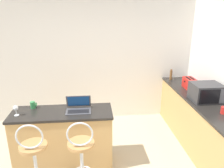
{
  "coord_description": "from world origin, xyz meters",
  "views": [
    {
      "loc": [
        0.13,
        -2.23,
        2.28
      ],
      "look_at": [
        0.49,
        1.58,
        0.99
      ],
      "focal_mm": 35.0,
      "sensor_mm": 36.0,
      "label": 1
    }
  ],
  "objects_px": {
    "toaster": "(189,83)",
    "mug_green": "(33,105)",
    "mug_red": "(224,110)",
    "bar_stool_near": "(35,161)",
    "wine_glass_short": "(16,108)",
    "microwave": "(206,92)",
    "laptop": "(79,107)",
    "pepper_mill": "(171,75)",
    "bar_stool_far": "(82,158)"
  },
  "relations": [
    {
      "from": "mug_red",
      "to": "bar_stool_near",
      "type": "bearing_deg",
      "value": -173.63
    },
    {
      "from": "wine_glass_short",
      "to": "mug_green",
      "type": "relative_size",
      "value": 1.43
    },
    {
      "from": "laptop",
      "to": "bar_stool_far",
      "type": "bearing_deg",
      "value": -85.41
    },
    {
      "from": "bar_stool_near",
      "to": "toaster",
      "type": "distance_m",
      "value": 2.95
    },
    {
      "from": "laptop",
      "to": "wine_glass_short",
      "type": "relative_size",
      "value": 2.41
    },
    {
      "from": "microwave",
      "to": "mug_red",
      "type": "bearing_deg",
      "value": -86.43
    },
    {
      "from": "bar_stool_far",
      "to": "mug_green",
      "type": "bearing_deg",
      "value": 135.1
    },
    {
      "from": "toaster",
      "to": "pepper_mill",
      "type": "distance_m",
      "value": 0.57
    },
    {
      "from": "microwave",
      "to": "wine_glass_short",
      "type": "height_order",
      "value": "microwave"
    },
    {
      "from": "mug_red",
      "to": "mug_green",
      "type": "xyz_separation_m",
      "value": [
        -2.74,
        0.44,
        0.0
      ]
    },
    {
      "from": "bar_stool_far",
      "to": "mug_green",
      "type": "height_order",
      "value": "bar_stool_far"
    },
    {
      "from": "bar_stool_near",
      "to": "pepper_mill",
      "type": "xyz_separation_m",
      "value": [
        2.4,
        1.91,
        0.5
      ]
    },
    {
      "from": "bar_stool_near",
      "to": "bar_stool_far",
      "type": "relative_size",
      "value": 1.0
    },
    {
      "from": "mug_green",
      "to": "toaster",
      "type": "bearing_deg",
      "value": 13.37
    },
    {
      "from": "laptop",
      "to": "pepper_mill",
      "type": "distance_m",
      "value": 2.28
    },
    {
      "from": "mug_red",
      "to": "pepper_mill",
      "type": "distance_m",
      "value": 1.63
    },
    {
      "from": "bar_stool_near",
      "to": "toaster",
      "type": "xyz_separation_m",
      "value": [
        2.56,
        1.37,
        0.49
      ]
    },
    {
      "from": "mug_red",
      "to": "toaster",
      "type": "bearing_deg",
      "value": 91.9
    },
    {
      "from": "laptop",
      "to": "wine_glass_short",
      "type": "height_order",
      "value": "laptop"
    },
    {
      "from": "wine_glass_short",
      "to": "pepper_mill",
      "type": "xyz_separation_m",
      "value": [
        2.72,
        1.41,
        0.01
      ]
    },
    {
      "from": "microwave",
      "to": "wine_glass_short",
      "type": "distance_m",
      "value": 2.9
    },
    {
      "from": "bar_stool_near",
      "to": "bar_stool_far",
      "type": "bearing_deg",
      "value": 0.0
    },
    {
      "from": "bar_stool_far",
      "to": "mug_red",
      "type": "bearing_deg",
      "value": 8.19
    },
    {
      "from": "pepper_mill",
      "to": "wine_glass_short",
      "type": "bearing_deg",
      "value": -152.62
    },
    {
      "from": "bar_stool_far",
      "to": "microwave",
      "type": "distance_m",
      "value": 2.19
    },
    {
      "from": "toaster",
      "to": "mug_green",
      "type": "distance_m",
      "value": 2.78
    },
    {
      "from": "bar_stool_far",
      "to": "toaster",
      "type": "relative_size",
      "value": 3.71
    },
    {
      "from": "laptop",
      "to": "bar_stool_near",
      "type": "bearing_deg",
      "value": -132.09
    },
    {
      "from": "bar_stool_near",
      "to": "mug_red",
      "type": "distance_m",
      "value": 2.65
    },
    {
      "from": "bar_stool_near",
      "to": "microwave",
      "type": "distance_m",
      "value": 2.73
    },
    {
      "from": "toaster",
      "to": "bar_stool_far",
      "type": "bearing_deg",
      "value": -145.31
    },
    {
      "from": "mug_green",
      "to": "bar_stool_near",
      "type": "bearing_deg",
      "value": -78.67
    },
    {
      "from": "microwave",
      "to": "mug_red",
      "type": "relative_size",
      "value": 4.44
    },
    {
      "from": "laptop",
      "to": "toaster",
      "type": "relative_size",
      "value": 1.27
    },
    {
      "from": "wine_glass_short",
      "to": "mug_green",
      "type": "distance_m",
      "value": 0.29
    },
    {
      "from": "toaster",
      "to": "pepper_mill",
      "type": "relative_size",
      "value": 1.2
    },
    {
      "from": "bar_stool_far",
      "to": "pepper_mill",
      "type": "xyz_separation_m",
      "value": [
        1.81,
        1.91,
        0.5
      ]
    },
    {
      "from": "toaster",
      "to": "mug_green",
      "type": "height_order",
      "value": "toaster"
    },
    {
      "from": "wine_glass_short",
      "to": "mug_green",
      "type": "height_order",
      "value": "wine_glass_short"
    },
    {
      "from": "bar_stool_far",
      "to": "wine_glass_short",
      "type": "bearing_deg",
      "value": 150.92
    },
    {
      "from": "bar_stool_far",
      "to": "laptop",
      "type": "height_order",
      "value": "laptop"
    },
    {
      "from": "microwave",
      "to": "toaster",
      "type": "relative_size",
      "value": 1.61
    },
    {
      "from": "mug_red",
      "to": "wine_glass_short",
      "type": "relative_size",
      "value": 0.69
    },
    {
      "from": "toaster",
      "to": "mug_green",
      "type": "bearing_deg",
      "value": -166.63
    },
    {
      "from": "laptop",
      "to": "mug_green",
      "type": "relative_size",
      "value": 3.45
    },
    {
      "from": "wine_glass_short",
      "to": "laptop",
      "type": "bearing_deg",
      "value": 5.99
    },
    {
      "from": "laptop",
      "to": "wine_glass_short",
      "type": "distance_m",
      "value": 0.86
    },
    {
      "from": "microwave",
      "to": "mug_red",
      "type": "distance_m",
      "value": 0.49
    },
    {
      "from": "bar_stool_far",
      "to": "microwave",
      "type": "bearing_deg",
      "value": 21.11
    },
    {
      "from": "microwave",
      "to": "bar_stool_far",
      "type": "bearing_deg",
      "value": -158.89
    }
  ]
}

